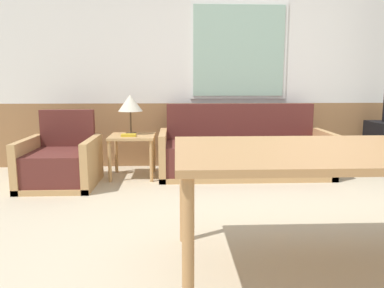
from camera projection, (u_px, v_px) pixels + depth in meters
ground_plane at (291, 247)px, 2.63m from camera, size 16.00×16.00×0.00m
wall_back at (236, 65)px, 5.00m from camera, size 7.20×0.09×2.70m
couch at (244, 154)px, 4.62m from camera, size 2.06×0.78×0.86m
armchair at (61, 164)px, 4.17m from camera, size 0.78×0.81×0.82m
side_table at (132, 142)px, 4.49m from camera, size 0.53×0.53×0.51m
table_lamp at (130, 104)px, 4.51m from camera, size 0.30×0.30×0.48m
book_stack at (129, 135)px, 4.38m from camera, size 0.17×0.10×0.03m
dining_table at (352, 158)px, 2.21m from camera, size 2.09×1.03×0.76m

